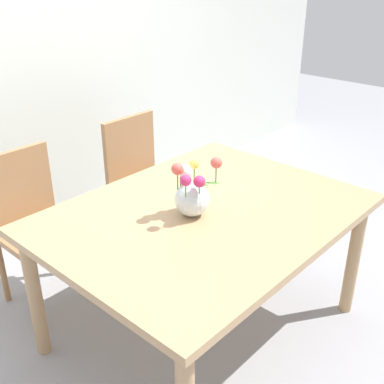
# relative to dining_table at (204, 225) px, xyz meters

# --- Properties ---
(ground_plane) EXTENTS (12.00, 12.00, 0.00)m
(ground_plane) POSITION_rel_dining_table_xyz_m (0.00, 0.00, -0.66)
(ground_plane) COLOR #939399
(back_wall) EXTENTS (7.00, 0.10, 2.80)m
(back_wall) POSITION_rel_dining_table_xyz_m (0.00, 1.60, 0.74)
(back_wall) COLOR silver
(back_wall) RESTS_ON ground_plane
(dining_table) EXTENTS (1.52, 1.17, 0.74)m
(dining_table) POSITION_rel_dining_table_xyz_m (0.00, 0.00, 0.00)
(dining_table) COLOR tan
(dining_table) RESTS_ON ground_plane
(chair_left) EXTENTS (0.42, 0.42, 0.90)m
(chair_left) POSITION_rel_dining_table_xyz_m (-0.42, 0.92, -0.14)
(chair_left) COLOR #9E7047
(chair_left) RESTS_ON ground_plane
(chair_right) EXTENTS (0.42, 0.42, 0.90)m
(chair_right) POSITION_rel_dining_table_xyz_m (0.42, 0.92, -0.14)
(chair_right) COLOR #9E7047
(chair_right) RESTS_ON ground_plane
(flower_vase) EXTENTS (0.25, 0.19, 0.28)m
(flower_vase) POSITION_rel_dining_table_xyz_m (-0.07, 0.02, 0.19)
(flower_vase) COLOR silver
(flower_vase) RESTS_ON dining_table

